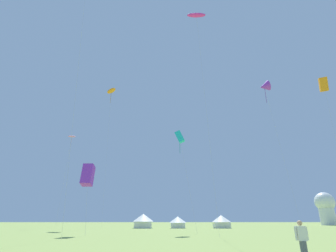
{
  "coord_description": "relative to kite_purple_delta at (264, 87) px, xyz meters",
  "views": [
    {
      "loc": [
        -0.58,
        -4.57,
        1.76
      ],
      "look_at": [
        0.0,
        32.0,
        15.16
      ],
      "focal_mm": 27.38,
      "sensor_mm": 36.0,
      "label": 1
    }
  ],
  "objects": [
    {
      "name": "festival_tent_right",
      "position": [
        -24.32,
        15.66,
        -24.88
      ],
      "size": [
        4.58,
        4.58,
        2.98
      ],
      "color": "white",
      "rests_on": "ground"
    },
    {
      "name": "kite_magenta_parafoil",
      "position": [
        -14.84,
        -12.82,
        5.45
      ],
      "size": [
        2.95,
        3.14,
        32.58
      ],
      "color": "#E02DA3",
      "rests_on": "ground"
    },
    {
      "name": "festival_tent_left",
      "position": [
        -16.7,
        15.66,
        -25.17
      ],
      "size": [
        3.76,
        3.76,
        2.45
      ],
      "color": "white",
      "rests_on": "ground"
    },
    {
      "name": "kite_orange_parafoil",
      "position": [
        -34.67,
        19.41,
        9.04
      ],
      "size": [
        3.65,
        3.69,
        36.23
      ],
      "color": "orange",
      "rests_on": "ground"
    },
    {
      "name": "observatory_dome",
      "position": [
        36.04,
        47.01,
        -20.51
      ],
      "size": [
        6.4,
        6.4,
        10.8
      ],
      "color": "white",
      "rests_on": "ground"
    },
    {
      "name": "kite_purple_delta",
      "position": [
        0.0,
        0.0,
        0.0
      ],
      "size": [
        2.88,
        3.44,
        27.74
      ],
      "color": "purple",
      "rests_on": "ground"
    },
    {
      "name": "festival_tent_center",
      "position": [
        -7.03,
        15.66,
        -25.02
      ],
      "size": [
        4.18,
        4.18,
        2.72
      ],
      "color": "white",
      "rests_on": "ground"
    },
    {
      "name": "kite_purple_box",
      "position": [
        -29.71,
        -11.01,
        -19.31
      ],
      "size": [
        1.63,
        2.73,
        8.67
      ],
      "color": "purple",
      "rests_on": "ground"
    },
    {
      "name": "kite_cyan_box",
      "position": [
        -17.31,
        -5.52,
        -12.33
      ],
      "size": [
        2.86,
        2.98,
        15.24
      ],
      "color": "#1EB7CC",
      "rests_on": "ground"
    },
    {
      "name": "person_spectator",
      "position": [
        -13.87,
        -32.71,
        -25.68
      ],
      "size": [
        0.57,
        0.28,
        1.73
      ],
      "color": "#565B66",
      "rests_on": "ground"
    },
    {
      "name": "kite_orange_box",
      "position": [
        6.99,
        -6.93,
        -3.39
      ],
      "size": [
        1.88,
        2.23,
        24.46
      ],
      "color": "orange",
      "rests_on": "ground"
    },
    {
      "name": "kite_pink_parafoil",
      "position": [
        -43.75,
        18.97,
        -4.62
      ],
      "size": [
        2.03,
        1.79,
        22.38
      ],
      "color": "pink",
      "rests_on": "ground"
    }
  ]
}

